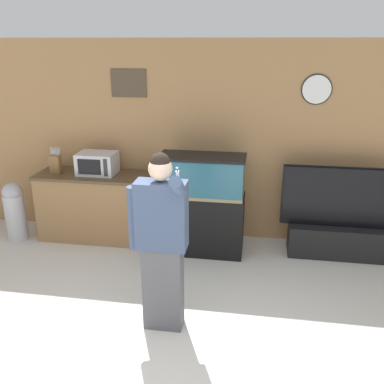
{
  "coord_description": "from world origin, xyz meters",
  "views": [
    {
      "loc": [
        0.67,
        -2.34,
        2.58
      ],
      "look_at": [
        -0.01,
        1.88,
        1.05
      ],
      "focal_mm": 40.0,
      "sensor_mm": 36.0,
      "label": 1
    }
  ],
  "objects_px": {
    "knife_block": "(56,163)",
    "trash_bin": "(15,210)",
    "microwave": "(97,163)",
    "aquarium_on_stand": "(202,205)",
    "counter_island": "(96,206)",
    "person_standing": "(161,241)",
    "tv_on_stand": "(339,230)"
  },
  "relations": [
    {
      "from": "knife_block",
      "to": "trash_bin",
      "type": "bearing_deg",
      "value": -158.44
    },
    {
      "from": "counter_island",
      "to": "trash_bin",
      "type": "bearing_deg",
      "value": -168.53
    },
    {
      "from": "person_standing",
      "to": "trash_bin",
      "type": "xyz_separation_m",
      "value": [
        -2.38,
        1.53,
        -0.47
      ]
    },
    {
      "from": "counter_island",
      "to": "tv_on_stand",
      "type": "xyz_separation_m",
      "value": [
        3.17,
        -0.01,
        -0.12
      ]
    },
    {
      "from": "person_standing",
      "to": "knife_block",
      "type": "bearing_deg",
      "value": 136.35
    },
    {
      "from": "microwave",
      "to": "trash_bin",
      "type": "height_order",
      "value": "microwave"
    },
    {
      "from": "knife_block",
      "to": "tv_on_stand",
      "type": "bearing_deg",
      "value": -0.12
    },
    {
      "from": "knife_block",
      "to": "trash_bin",
      "type": "distance_m",
      "value": 0.86
    },
    {
      "from": "tv_on_stand",
      "to": "person_standing",
      "type": "height_order",
      "value": "person_standing"
    },
    {
      "from": "tv_on_stand",
      "to": "trash_bin",
      "type": "xyz_separation_m",
      "value": [
        -4.23,
        -0.21,
        0.08
      ]
    },
    {
      "from": "microwave",
      "to": "person_standing",
      "type": "xyz_separation_m",
      "value": [
        1.27,
        -1.79,
        -0.16
      ]
    },
    {
      "from": "microwave",
      "to": "knife_block",
      "type": "xyz_separation_m",
      "value": [
        -0.57,
        -0.04,
        -0.01
      ]
    },
    {
      "from": "trash_bin",
      "to": "aquarium_on_stand",
      "type": "bearing_deg",
      "value": 1.16
    },
    {
      "from": "knife_block",
      "to": "trash_bin",
      "type": "height_order",
      "value": "knife_block"
    },
    {
      "from": "microwave",
      "to": "trash_bin",
      "type": "bearing_deg",
      "value": -167.16
    },
    {
      "from": "microwave",
      "to": "trash_bin",
      "type": "distance_m",
      "value": 1.31
    },
    {
      "from": "aquarium_on_stand",
      "to": "microwave",
      "type": "bearing_deg",
      "value": 171.84
    },
    {
      "from": "counter_island",
      "to": "knife_block",
      "type": "height_order",
      "value": "knife_block"
    },
    {
      "from": "microwave",
      "to": "trash_bin",
      "type": "xyz_separation_m",
      "value": [
        -1.12,
        -0.25,
        -0.64
      ]
    },
    {
      "from": "microwave",
      "to": "aquarium_on_stand",
      "type": "distance_m",
      "value": 1.49
    },
    {
      "from": "counter_island",
      "to": "aquarium_on_stand",
      "type": "relative_size",
      "value": 1.2
    },
    {
      "from": "counter_island",
      "to": "person_standing",
      "type": "height_order",
      "value": "person_standing"
    },
    {
      "from": "aquarium_on_stand",
      "to": "person_standing",
      "type": "relative_size",
      "value": 0.75
    },
    {
      "from": "person_standing",
      "to": "trash_bin",
      "type": "relative_size",
      "value": 2.12
    },
    {
      "from": "aquarium_on_stand",
      "to": "person_standing",
      "type": "height_order",
      "value": "person_standing"
    },
    {
      "from": "knife_block",
      "to": "tv_on_stand",
      "type": "relative_size",
      "value": 0.23
    },
    {
      "from": "counter_island",
      "to": "microwave",
      "type": "bearing_deg",
      "value": 35.95
    },
    {
      "from": "trash_bin",
      "to": "person_standing",
      "type": "bearing_deg",
      "value": -32.73
    },
    {
      "from": "aquarium_on_stand",
      "to": "tv_on_stand",
      "type": "xyz_separation_m",
      "value": [
        1.7,
        0.16,
        -0.3
      ]
    },
    {
      "from": "person_standing",
      "to": "tv_on_stand",
      "type": "bearing_deg",
      "value": 43.21
    },
    {
      "from": "knife_block",
      "to": "trash_bin",
      "type": "relative_size",
      "value": 0.43
    },
    {
      "from": "tv_on_stand",
      "to": "knife_block",
      "type": "bearing_deg",
      "value": 179.88
    }
  ]
}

